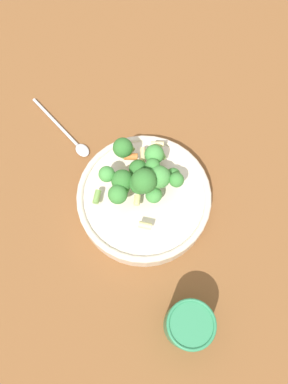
% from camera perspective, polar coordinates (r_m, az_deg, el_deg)
% --- Properties ---
extents(ground_plane, '(3.00, 3.00, 0.00)m').
position_cam_1_polar(ground_plane, '(0.79, 0.00, -1.60)').
color(ground_plane, brown).
extents(bowl, '(0.27, 0.27, 0.05)m').
position_cam_1_polar(bowl, '(0.76, 0.00, -0.95)').
color(bowl, beige).
rests_on(bowl, ground_plane).
extents(pasta_salad, '(0.19, 0.18, 0.09)m').
position_cam_1_polar(pasta_salad, '(0.70, -0.61, 2.50)').
color(pasta_salad, '#8CB766').
rests_on(pasta_salad, bowl).
extents(cup, '(0.08, 0.08, 0.10)m').
position_cam_1_polar(cup, '(0.70, 6.80, -19.47)').
color(cup, '#2D7F51').
rests_on(cup, ground_plane).
extents(spoon, '(0.16, 0.14, 0.01)m').
position_cam_1_polar(spoon, '(0.86, -11.26, 8.24)').
color(spoon, silver).
rests_on(spoon, ground_plane).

